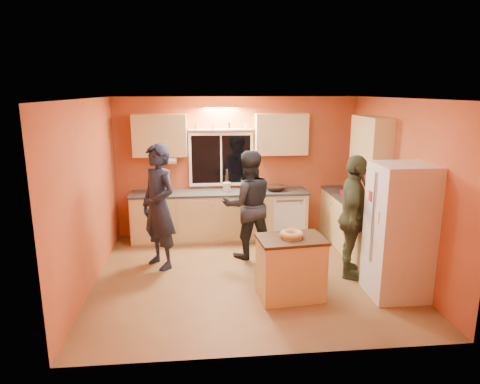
{
  "coord_description": "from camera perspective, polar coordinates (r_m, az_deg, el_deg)",
  "views": [
    {
      "loc": [
        -0.72,
        -5.92,
        2.71
      ],
      "look_at": [
        -0.1,
        0.4,
        1.2
      ],
      "focal_mm": 32.0,
      "sensor_mm": 36.0,
      "label": 1
    }
  ],
  "objects": [
    {
      "name": "potted_plant",
      "position": [
        7.08,
        16.98,
        -0.82
      ],
      "size": [
        0.27,
        0.24,
        0.28
      ],
      "primitive_type": "imported",
      "rotation": [
        0.0,
        0.0,
        0.07
      ],
      "color": "gray",
      "rests_on": "right_counter"
    },
    {
      "name": "red_box",
      "position": [
        7.88,
        13.9,
        0.01
      ],
      "size": [
        0.18,
        0.15,
        0.07
      ],
      "primitive_type": "cube",
      "rotation": [
        0.0,
        0.0,
        0.18
      ],
      "color": "#B31B26",
      "rests_on": "right_counter"
    },
    {
      "name": "room_shell",
      "position": [
        6.48,
        1.93,
        3.71
      ],
      "size": [
        4.54,
        4.04,
        2.61
      ],
      "color": "#CE5B34",
      "rests_on": "ground"
    },
    {
      "name": "island",
      "position": [
        5.79,
        6.77,
        -9.93
      ],
      "size": [
        0.92,
        0.67,
        0.84
      ],
      "rotation": [
        0.0,
        0.0,
        0.1
      ],
      "color": "#E3C077",
      "rests_on": "ground"
    },
    {
      "name": "right_counter",
      "position": [
        7.31,
        16.2,
        -5.13
      ],
      "size": [
        0.62,
        1.84,
        0.9
      ],
      "color": "#E3C077",
      "rests_on": "ground"
    },
    {
      "name": "bundt_pastry",
      "position": [
        5.62,
        6.9,
        -5.64
      ],
      "size": [
        0.31,
        0.31,
        0.09
      ],
      "primitive_type": "torus",
      "color": "#B5794A",
      "rests_on": "island"
    },
    {
      "name": "refrigerator",
      "position": [
        6.02,
        20.46,
        -4.95
      ],
      "size": [
        0.72,
        0.7,
        1.8
      ],
      "primitive_type": "cube",
      "color": "silver",
      "rests_on": "ground"
    },
    {
      "name": "person_center",
      "position": [
        6.97,
        1.08,
        -1.71
      ],
      "size": [
        0.94,
        0.78,
        1.78
      ],
      "primitive_type": "imported",
      "rotation": [
        0.0,
        0.0,
        3.27
      ],
      "color": "black",
      "rests_on": "ground"
    },
    {
      "name": "person_left",
      "position": [
        6.67,
        -10.79,
        -1.94
      ],
      "size": [
        0.8,
        0.84,
        1.94
      ],
      "primitive_type": "imported",
      "rotation": [
        0.0,
        0.0,
        -0.9
      ],
      "color": "black",
      "rests_on": "ground"
    },
    {
      "name": "person_right",
      "position": [
        6.44,
        14.85,
        -3.28
      ],
      "size": [
        0.79,
        1.16,
        1.82
      ],
      "primitive_type": "imported",
      "rotation": [
        0.0,
        0.0,
        1.21
      ],
      "color": "#363E27",
      "rests_on": "ground"
    },
    {
      "name": "ground",
      "position": [
        6.55,
        1.24,
        -11.03
      ],
      "size": [
        4.5,
        4.5,
        0.0
      ],
      "primitive_type": "plane",
      "color": "brown",
      "rests_on": "ground"
    },
    {
      "name": "utensil_crock",
      "position": [
        7.81,
        -1.78,
        0.66
      ],
      "size": [
        0.14,
        0.14,
        0.17
      ],
      "primitive_type": "cylinder",
      "color": "beige",
      "rests_on": "back_counter"
    },
    {
      "name": "mixing_bowl",
      "position": [
        7.94,
        4.75,
        0.54
      ],
      "size": [
        0.41,
        0.41,
        0.09
      ],
      "primitive_type": "imported",
      "rotation": [
        0.0,
        0.0,
        0.1
      ],
      "color": "black",
      "rests_on": "back_counter"
    },
    {
      "name": "back_counter",
      "position": [
        7.98,
        -0.1,
        -3.02
      ],
      "size": [
        4.23,
        0.62,
        0.9
      ],
      "color": "#E3C077",
      "rests_on": "ground"
    }
  ]
}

